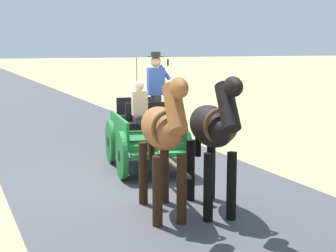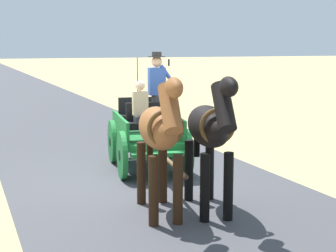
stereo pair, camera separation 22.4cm
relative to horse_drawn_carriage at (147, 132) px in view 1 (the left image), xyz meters
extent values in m
plane|color=tan|center=(0.37, 0.56, -0.82)|extent=(200.00, 200.00, 0.00)
cube|color=#424247|center=(0.37, 0.56, -0.81)|extent=(5.30, 160.00, 0.01)
cube|color=#1E7233|center=(-0.01, -0.08, -0.16)|extent=(1.52, 2.36, 0.12)
cube|color=#1E7233|center=(-0.57, 0.00, 0.12)|extent=(0.38, 2.07, 0.44)
cube|color=#1E7233|center=(0.55, -0.17, 0.12)|extent=(0.38, 2.07, 0.44)
cube|color=#1E7233|center=(0.18, 1.12, -0.26)|extent=(1.10, 0.40, 0.08)
cube|color=#1E7233|center=(-0.19, -1.27, -0.34)|extent=(0.74, 0.31, 0.06)
cube|color=black|center=(0.08, 0.51, 0.22)|extent=(1.06, 0.51, 0.14)
cube|color=black|center=(0.06, 0.34, 0.44)|extent=(1.02, 0.24, 0.44)
cube|color=black|center=(-0.09, -0.57, 0.22)|extent=(1.06, 0.51, 0.14)
cube|color=black|center=(-0.11, -0.75, 0.44)|extent=(1.02, 0.24, 0.44)
cylinder|color=#1E7233|center=(-0.53, 0.78, -0.34)|extent=(0.25, 0.96, 0.96)
cylinder|color=black|center=(-0.53, 0.78, -0.34)|extent=(0.15, 0.23, 0.21)
cylinder|color=#1E7233|center=(0.75, 0.58, -0.34)|extent=(0.25, 0.96, 0.96)
cylinder|color=black|center=(0.75, 0.58, -0.34)|extent=(0.15, 0.23, 0.21)
cylinder|color=#1E7233|center=(-0.77, -0.74, -0.34)|extent=(0.25, 0.96, 0.96)
cylinder|color=black|center=(-0.77, -0.74, -0.34)|extent=(0.15, 0.23, 0.21)
cylinder|color=#1E7233|center=(0.51, -0.94, -0.34)|extent=(0.25, 0.96, 0.96)
cylinder|color=black|center=(0.51, -0.94, -0.34)|extent=(0.15, 0.23, 0.21)
cylinder|color=brown|center=(0.33, 2.09, -0.21)|extent=(0.38, 1.99, 0.07)
cylinder|color=black|center=(0.38, 0.47, 0.92)|extent=(0.02, 0.02, 1.30)
cylinder|color=#2D2D33|center=(-0.11, 0.27, 0.35)|extent=(0.22, 0.22, 0.90)
cube|color=#2D4C99|center=(-0.11, 0.27, 1.08)|extent=(0.37, 0.27, 0.56)
sphere|color=tan|center=(-0.11, 0.27, 1.48)|extent=(0.22, 0.22, 0.22)
cylinder|color=black|center=(-0.11, 0.27, 1.58)|extent=(0.36, 0.36, 0.01)
cylinder|color=black|center=(-0.11, 0.27, 1.63)|extent=(0.20, 0.20, 0.10)
cylinder|color=#2D4C99|center=(-0.28, 0.33, 1.26)|extent=(0.27, 0.12, 0.32)
cube|color=black|center=(-0.34, 0.36, 1.46)|extent=(0.03, 0.07, 0.14)
cube|color=#2D2D33|center=(0.35, 0.59, 0.36)|extent=(0.33, 0.36, 0.14)
cube|color=tan|center=(0.33, 0.48, 0.67)|extent=(0.33, 0.24, 0.48)
sphere|color=beige|center=(0.33, 0.48, 1.02)|extent=(0.20, 0.20, 0.20)
ellipsoid|color=black|center=(0.05, 2.94, 0.55)|extent=(0.87, 1.64, 0.64)
cylinder|color=black|center=(-0.01, 3.51, -0.29)|extent=(0.15, 0.15, 1.05)
cylinder|color=black|center=(0.34, 3.44, -0.29)|extent=(0.15, 0.15, 1.05)
cylinder|color=black|center=(-0.24, 2.45, -0.29)|extent=(0.15, 0.15, 1.05)
cylinder|color=black|center=(0.12, 2.37, -0.29)|extent=(0.15, 0.15, 1.05)
cylinder|color=black|center=(0.23, 3.77, 0.95)|extent=(0.39, 0.69, 0.73)
ellipsoid|color=black|center=(0.27, 3.98, 1.26)|extent=(0.33, 0.57, 0.28)
cube|color=black|center=(0.22, 3.75, 0.99)|extent=(0.16, 0.50, 0.56)
cylinder|color=black|center=(-0.10, 2.22, 0.25)|extent=(0.11, 0.11, 0.70)
torus|color=brown|center=(0.17, 3.48, 0.63)|extent=(0.55, 0.18, 0.55)
ellipsoid|color=brown|center=(0.85, 2.82, 0.55)|extent=(0.82, 1.63, 0.64)
cylinder|color=black|center=(0.76, 3.39, -0.29)|extent=(0.15, 0.15, 1.05)
cylinder|color=black|center=(1.12, 3.33, -0.29)|extent=(0.15, 0.15, 1.05)
cylinder|color=black|center=(0.57, 2.31, -0.29)|extent=(0.15, 0.15, 1.05)
cylinder|color=black|center=(0.93, 2.25, -0.29)|extent=(0.15, 0.15, 1.05)
cylinder|color=brown|center=(0.99, 3.65, 0.95)|extent=(0.37, 0.68, 0.73)
ellipsoid|color=brown|center=(1.03, 3.87, 1.26)|extent=(0.31, 0.57, 0.28)
cube|color=black|center=(0.99, 3.63, 0.99)|extent=(0.14, 0.51, 0.56)
cylinder|color=black|center=(0.72, 2.09, 0.25)|extent=(0.11, 0.11, 0.70)
torus|color=brown|center=(0.94, 3.36, 0.63)|extent=(0.55, 0.16, 0.55)
camera|label=1|loc=(3.85, 10.00, 1.80)|focal=54.77mm
camera|label=2|loc=(3.65, 10.08, 1.80)|focal=54.77mm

